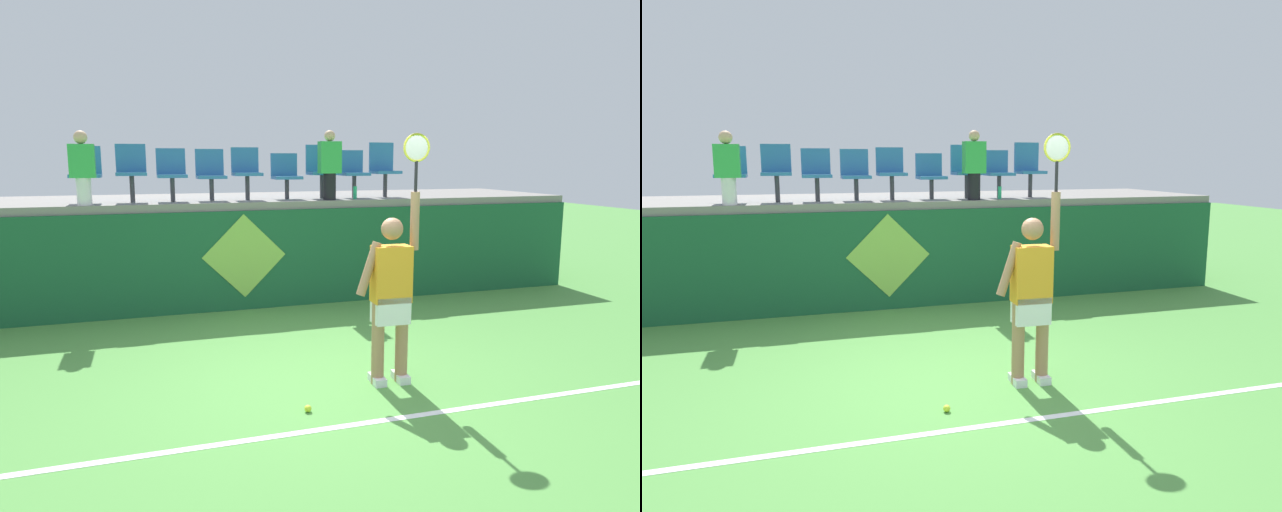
% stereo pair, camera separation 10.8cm
% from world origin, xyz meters
% --- Properties ---
extents(ground_plane, '(40.00, 40.00, 0.00)m').
position_xyz_m(ground_plane, '(0.00, 0.00, 0.00)').
color(ground_plane, '#519342').
extents(court_back_wall, '(11.15, 0.20, 1.51)m').
position_xyz_m(court_back_wall, '(0.00, 3.30, 0.76)').
color(court_back_wall, '#195633').
rests_on(court_back_wall, ground_plane).
extents(spectator_platform, '(11.15, 2.62, 0.12)m').
position_xyz_m(spectator_platform, '(0.00, 4.57, 1.57)').
color(spectator_platform, gray).
rests_on(spectator_platform, court_back_wall).
extents(court_baseline_stripe, '(10.04, 0.08, 0.01)m').
position_xyz_m(court_baseline_stripe, '(0.00, -0.91, 0.00)').
color(court_baseline_stripe, white).
rests_on(court_baseline_stripe, ground_plane).
extents(tennis_player, '(0.75, 0.27, 2.53)m').
position_xyz_m(tennis_player, '(0.70, -0.11, 0.96)').
color(tennis_player, white).
rests_on(tennis_player, ground_plane).
extents(tennis_ball, '(0.07, 0.07, 0.07)m').
position_xyz_m(tennis_ball, '(-0.31, -0.54, 0.03)').
color(tennis_ball, '#D1E533').
rests_on(tennis_ball, ground_plane).
extents(water_bottle, '(0.06, 0.06, 0.20)m').
position_xyz_m(water_bottle, '(1.68, 3.49, 1.74)').
color(water_bottle, '#26B272').
rests_on(water_bottle, spectator_platform).
extents(stadium_chair_0, '(0.44, 0.42, 0.83)m').
position_xyz_m(stadium_chair_0, '(-2.41, 3.89, 2.10)').
color(stadium_chair_0, '#38383D').
rests_on(stadium_chair_0, spectator_platform).
extents(stadium_chair_1, '(0.44, 0.42, 0.87)m').
position_xyz_m(stadium_chair_1, '(-1.77, 3.89, 2.13)').
color(stadium_chair_1, '#38383D').
rests_on(stadium_chair_1, spectator_platform).
extents(stadium_chair_2, '(0.44, 0.42, 0.81)m').
position_xyz_m(stadium_chair_2, '(-1.18, 3.88, 2.09)').
color(stadium_chair_2, '#38383D').
rests_on(stadium_chair_2, spectator_platform).
extents(stadium_chair_3, '(0.44, 0.42, 0.80)m').
position_xyz_m(stadium_chair_3, '(-0.59, 3.89, 2.07)').
color(stadium_chair_3, '#38383D').
rests_on(stadium_chair_3, spectator_platform).
extents(stadium_chair_4, '(0.44, 0.42, 0.83)m').
position_xyz_m(stadium_chair_4, '(-0.02, 3.88, 2.10)').
color(stadium_chair_4, '#38383D').
rests_on(stadium_chair_4, spectator_platform).
extents(stadium_chair_5, '(0.44, 0.42, 0.74)m').
position_xyz_m(stadium_chair_5, '(0.62, 3.88, 2.04)').
color(stadium_chair_5, '#38383D').
rests_on(stadium_chair_5, spectator_platform).
extents(stadium_chair_6, '(0.44, 0.42, 0.88)m').
position_xyz_m(stadium_chair_6, '(1.22, 3.89, 2.12)').
color(stadium_chair_6, '#38383D').
rests_on(stadium_chair_6, spectator_platform).
extents(stadium_chair_7, '(0.44, 0.42, 0.79)m').
position_xyz_m(stadium_chair_7, '(1.79, 3.88, 2.09)').
color(stadium_chair_7, '#38383D').
rests_on(stadium_chair_7, spectator_platform).
extents(stadium_chair_8, '(0.44, 0.42, 0.92)m').
position_xyz_m(stadium_chair_8, '(2.36, 3.89, 2.15)').
color(stadium_chair_8, '#38383D').
rests_on(stadium_chair_8, spectator_platform).
extents(spectator_0, '(0.34, 0.20, 1.09)m').
position_xyz_m(spectator_0, '(1.22, 3.41, 2.19)').
color(spectator_0, black).
rests_on(spectator_0, spectator_platform).
extents(spectator_1, '(0.34, 0.20, 1.03)m').
position_xyz_m(spectator_1, '(-2.41, 3.43, 2.17)').
color(spectator_1, white).
rests_on(spectator_1, spectator_platform).
extents(wall_signage_mount, '(1.27, 0.01, 1.47)m').
position_xyz_m(wall_signage_mount, '(-0.20, 3.20, 0.00)').
color(wall_signage_mount, '#195633').
rests_on(wall_signage_mount, ground_plane).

